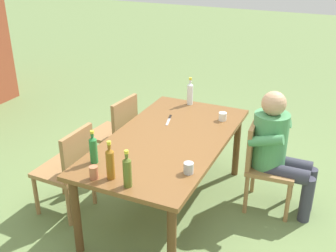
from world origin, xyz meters
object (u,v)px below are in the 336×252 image
Objects in this scene: bottle_amber at (110,163)px; person_in_white_shirt at (278,147)px; dining_table at (168,146)px; bottle_green at (93,149)px; bottle_clear at (190,93)px; cup_steel at (189,168)px; cup_terracotta at (94,172)px; chair_far_right at (117,130)px; bottle_olive at (127,171)px; backpack_by_far_side at (184,123)px; table_knife at (169,119)px; chair_far_left at (69,167)px; cup_white at (223,116)px; backpack_by_near_side at (196,127)px; chair_near_right at (264,161)px.

person_in_white_shirt is at bearing -39.94° from bottle_amber.
bottle_green is (-0.64, 0.36, 0.20)m from dining_table.
cup_steel is (-1.33, -0.52, -0.09)m from bottle_clear.
dining_table is at bearing -14.88° from cup_terracotta.
bottle_clear is 1.43m from cup_steel.
dining_table is 2.17× the size of chair_far_right.
bottle_green is (-1.06, -0.44, 0.38)m from chair_far_right.
backpack_by_far_side is (2.34, 0.52, -0.68)m from bottle_olive.
bottle_green reaches higher than table_knife.
chair_far_left is 10.78× the size of cup_white.
bottle_green is 0.60× the size of backpack_by_near_side.
backpack_by_far_side is (1.13, 0.30, -0.56)m from table_knife.
chair_far_right is 2.96× the size of bottle_olive.
bottle_amber is 0.78× the size of backpack_by_far_side.
person_in_white_shirt reaches higher than chair_near_right.
chair_far_right is (0.84, 0.00, 0.00)m from chair_far_left.
bottle_green reaches higher than cup_steel.
dining_table is 0.76m from bottle_green.
chair_near_right is 1.44m from backpack_by_near_side.
cup_white is 0.20× the size of backpack_by_far_side.
bottle_amber is 3.52× the size of cup_steel.
person_in_white_shirt is (0.42, -0.91, -0.02)m from dining_table.
dining_table reaches higher than backpack_by_near_side.
chair_near_right is at bearing -62.33° from dining_table.
backpack_by_near_side is (1.01, 0.08, -0.53)m from table_knife.
person_in_white_shirt is at bearing -87.32° from table_knife.
table_knife is at bearing 32.69° from cup_steel.
chair_far_left is at bearing 116.50° from person_in_white_shirt.
cup_terracotta reaches higher than cup_steel.
chair_near_right is at bearing -87.32° from table_knife.
backpack_by_near_side is (1.81, -0.56, -0.26)m from chair_far_left.
dining_table is 21.38× the size of cup_steel.
bottle_clear is 0.64× the size of backpack_by_near_side.
chair_far_right is at bearing 34.43° from bottle_olive.
cup_steel is (-0.05, -1.19, 0.31)m from chair_far_left.
bottle_clear is (0.43, -0.68, 0.39)m from chair_far_right.
backpack_by_near_side reaches higher than backpack_by_far_side.
cup_steel reaches higher than table_knife.
chair_far_left is at bearing 64.02° from bottle_green.
backpack_by_near_side is (1.87, 0.63, -0.57)m from cup_steel.
bottle_green is at bearing 150.71° from cup_white.
table_knife is at bearing 2.37° from bottle_amber.
bottle_olive is 3.33× the size of cup_steel.
chair_near_right is at bearing -47.54° from bottle_green.
bottle_green is at bearing 33.19° from cup_terracotta.
chair_far_left is at bearing 64.61° from bottle_olive.
table_knife reaches higher than dining_table.
bottle_olive is 2.88× the size of cup_terracotta.
bottle_olive reaches higher than cup_steel.
cup_white is (0.17, -1.13, 0.30)m from chair_far_right.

